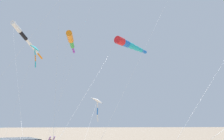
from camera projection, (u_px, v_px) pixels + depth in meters
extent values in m
sphere|color=brown|center=(50.00, 140.00, 13.56)|extent=(0.22, 0.22, 0.22)
cylinder|color=#8E6B9E|center=(53.00, 140.00, 13.58)|extent=(0.26, 0.35, 0.44)
cylinder|color=#8E6B9E|center=(49.00, 140.00, 13.37)|extent=(0.26, 0.35, 0.44)
cylinder|color=white|center=(221.00, 66.00, 11.45)|extent=(11.50, 5.41, 10.20)
pyramid|color=#1EB7C6|center=(35.00, 48.00, 19.12)|extent=(1.03, 1.31, 0.50)
cylinder|color=black|center=(35.00, 48.00, 19.11)|extent=(0.86, 0.30, 0.56)
cylinder|color=#1EB7C6|center=(35.00, 52.00, 19.07)|extent=(0.17, 0.17, 0.53)
cylinder|color=orange|center=(35.00, 58.00, 19.00)|extent=(0.17, 0.14, 0.53)
cylinder|color=#1EB7C6|center=(35.00, 64.00, 18.90)|extent=(0.14, 0.12, 0.52)
cylinder|color=white|center=(19.00, 97.00, 16.11)|extent=(1.39, 3.91, 8.40)
cylinder|color=white|center=(80.00, 39.00, 23.70)|extent=(6.02, 4.71, 21.63)
pyramid|color=white|center=(98.00, 100.00, 24.83)|extent=(1.28, 1.72, 0.61)
cylinder|color=black|center=(97.00, 101.00, 24.81)|extent=(1.25, 0.28, 0.63)
cylinder|color=white|center=(97.00, 105.00, 24.68)|extent=(0.18, 0.22, 0.71)
cylinder|color=blue|center=(97.00, 111.00, 24.51)|extent=(0.14, 0.19, 0.71)
cylinder|color=white|center=(97.00, 118.00, 24.39)|extent=(0.19, 0.14, 0.71)
cylinder|color=white|center=(90.00, 123.00, 16.92)|extent=(4.14, 14.48, 4.78)
cylinder|color=orange|center=(70.00, 37.00, 24.50)|extent=(1.03, 2.39, 0.68)
cylinder|color=green|center=(72.00, 44.00, 26.74)|extent=(0.87, 2.35, 0.51)
cylinder|color=purple|center=(73.00, 50.00, 28.98)|extent=(0.70, 2.32, 0.34)
cylinder|color=white|center=(62.00, 83.00, 18.62)|extent=(1.24, 6.98, 11.17)
cylinder|color=white|center=(58.00, 48.00, 10.57)|extent=(0.06, 4.42, 11.35)
cylinder|color=white|center=(44.00, 19.00, 18.24)|extent=(10.60, 3.62, 20.76)
cylinder|color=white|center=(158.00, 20.00, 17.69)|extent=(12.16, 7.64, 20.13)
cylinder|color=white|center=(16.00, 27.00, 21.05)|extent=(0.92, 1.46, 0.69)
cylinder|color=black|center=(23.00, 35.00, 22.26)|extent=(0.86, 1.42, 0.63)
cylinder|color=white|center=(29.00, 43.00, 23.47)|extent=(0.80, 1.39, 0.58)
cylinder|color=white|center=(35.00, 49.00, 24.67)|extent=(0.75, 1.36, 0.52)
cylinder|color=orange|center=(40.00, 56.00, 25.88)|extent=(0.69, 1.33, 0.47)
cylinder|color=white|center=(17.00, 75.00, 15.54)|extent=(2.67, 8.44, 11.01)
cylinder|color=red|center=(120.00, 41.00, 20.20)|extent=(1.04, 1.02, 0.69)
cylinder|color=blue|center=(125.00, 43.00, 20.80)|extent=(1.00, 0.96, 0.62)
cylinder|color=#1EB7C6|center=(130.00, 45.00, 21.40)|extent=(0.96, 0.90, 0.54)
cylinder|color=#1EB7C6|center=(135.00, 47.00, 22.00)|extent=(0.91, 0.83, 0.47)
cylinder|color=#1EB7C6|center=(139.00, 49.00, 22.60)|extent=(0.87, 0.77, 0.39)
cylinder|color=blue|center=(143.00, 51.00, 23.20)|extent=(0.82, 0.71, 0.32)
cylinder|color=white|center=(92.00, 83.00, 13.43)|extent=(6.05, 9.75, 9.25)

